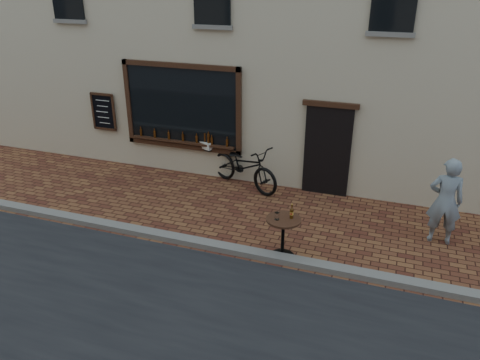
% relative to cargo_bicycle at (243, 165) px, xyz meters
% --- Properties ---
extents(ground, '(90.00, 90.00, 0.00)m').
position_rel_cargo_bicycle_xyz_m(ground, '(0.13, -3.17, -0.58)').
color(ground, '#502419').
rests_on(ground, ground).
extents(kerb, '(90.00, 0.25, 0.12)m').
position_rel_cargo_bicycle_xyz_m(kerb, '(0.13, -2.97, -0.52)').
color(kerb, slate).
rests_on(kerb, ground).
extents(cargo_bicycle, '(2.58, 1.67, 1.22)m').
position_rel_cargo_bicycle_xyz_m(cargo_bicycle, '(0.00, 0.00, 0.00)').
color(cargo_bicycle, black).
rests_on(cargo_bicycle, ground).
extents(bistro_table, '(0.66, 0.66, 1.13)m').
position_rel_cargo_bicycle_xyz_m(bistro_table, '(1.77, -2.82, 0.02)').
color(bistro_table, black).
rests_on(bistro_table, ground).
extents(pedestrian, '(0.68, 0.46, 1.82)m').
position_rel_cargo_bicycle_xyz_m(pedestrian, '(4.63, -1.19, 0.33)').
color(pedestrian, gray).
rests_on(pedestrian, ground).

